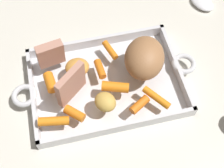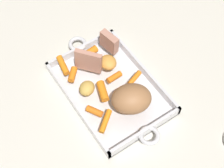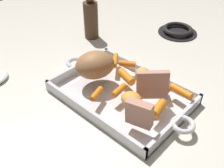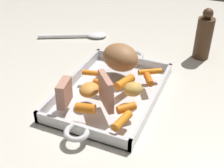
# 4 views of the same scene
# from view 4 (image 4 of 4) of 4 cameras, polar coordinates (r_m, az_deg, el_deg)

# --- Properties ---
(ground_plane) EXTENTS (1.87, 1.87, 0.00)m
(ground_plane) POSITION_cam_4_polar(r_m,az_deg,el_deg) (0.83, -0.19, -2.12)
(ground_plane) COLOR silver
(roasting_dish) EXTENTS (0.44, 0.25, 0.03)m
(roasting_dish) POSITION_cam_4_polar(r_m,az_deg,el_deg) (0.82, -0.19, -1.58)
(roasting_dish) COLOR silver
(roasting_dish) RESTS_ON ground_plane
(pork_roast) EXTENTS (0.13, 0.14, 0.08)m
(pork_roast) POSITION_cam_4_polar(r_m,az_deg,el_deg) (0.86, 1.60, 5.11)
(pork_roast) COLOR #A26D43
(pork_roast) RESTS_ON roasting_dish
(roast_slice_thick) EXTENTS (0.07, 0.04, 0.07)m
(roast_slice_thick) POSITION_cam_4_polar(r_m,az_deg,el_deg) (0.73, -9.08, -1.67)
(roast_slice_thick) COLOR tan
(roast_slice_thick) RESTS_ON roasting_dish
(roast_slice_thin) EXTENTS (0.07, 0.07, 0.08)m
(roast_slice_thin) POSITION_cam_4_polar(r_m,az_deg,el_deg) (0.71, -1.16, -1.39)
(roast_slice_thin) COLOR tan
(roast_slice_thin) RESTS_ON roasting_dish
(baby_carrot_southeast) EXTENTS (0.02, 0.05, 0.02)m
(baby_carrot_southeast) POSITION_cam_4_polar(r_m,az_deg,el_deg) (0.80, -1.92, 0.24)
(baby_carrot_southeast) COLOR orange
(baby_carrot_southeast) RESTS_ON roasting_dish
(baby_carrot_long) EXTENTS (0.06, 0.07, 0.02)m
(baby_carrot_long) POSITION_cam_4_polar(r_m,az_deg,el_deg) (0.86, 7.25, 2.35)
(baby_carrot_long) COLOR orange
(baby_carrot_long) RESTS_ON roasting_dish
(baby_carrot_short) EXTENTS (0.07, 0.03, 0.02)m
(baby_carrot_short) POSITION_cam_4_polar(r_m,az_deg,el_deg) (0.68, 1.95, -6.99)
(baby_carrot_short) COLOR orange
(baby_carrot_short) RESTS_ON roasting_dish
(baby_carrot_center_left) EXTENTS (0.03, 0.05, 0.03)m
(baby_carrot_center_left) POSITION_cam_4_polar(r_m,az_deg,el_deg) (0.71, -5.09, -4.63)
(baby_carrot_center_left) COLOR orange
(baby_carrot_center_left) RESTS_ON roasting_dish
(baby_carrot_southwest) EXTENTS (0.03, 0.05, 0.02)m
(baby_carrot_southwest) POSITION_cam_4_polar(r_m,az_deg,el_deg) (0.85, -3.93, 2.10)
(baby_carrot_southwest) COLOR orange
(baby_carrot_southwest) RESTS_ON roasting_dish
(baby_carrot_northwest) EXTENTS (0.07, 0.04, 0.02)m
(baby_carrot_northwest) POSITION_cam_4_polar(r_m,az_deg,el_deg) (0.80, 2.44, 0.37)
(baby_carrot_northwest) COLOR orange
(baby_carrot_northwest) RESTS_ON roasting_dish
(baby_carrot_northeast) EXTENTS (0.05, 0.04, 0.02)m
(baby_carrot_northeast) POSITION_cam_4_polar(r_m,az_deg,el_deg) (0.82, 7.00, 0.90)
(baby_carrot_northeast) COLOR orange
(baby_carrot_northeast) RESTS_ON roasting_dish
(baby_carrot_center_right) EXTENTS (0.05, 0.05, 0.02)m
(baby_carrot_center_right) POSITION_cam_4_polar(r_m,az_deg,el_deg) (0.71, 2.75, -4.58)
(baby_carrot_center_right) COLOR orange
(baby_carrot_center_right) RESTS_ON roasting_dish
(potato_golden_large) EXTENTS (0.06, 0.07, 0.03)m
(potato_golden_large) POSITION_cam_4_polar(r_m,az_deg,el_deg) (0.76, 4.03, -1.00)
(potato_golden_large) COLOR gold
(potato_golden_large) RESTS_ON roasting_dish
(potato_whole) EXTENTS (0.06, 0.05, 0.03)m
(potato_whole) POSITION_cam_4_polar(r_m,az_deg,el_deg) (0.76, -4.36, -1.11)
(potato_whole) COLOR gold
(potato_whole) RESTS_ON roasting_dish
(serving_spoon) EXTENTS (0.14, 0.25, 0.02)m
(serving_spoon) POSITION_cam_4_polar(r_m,az_deg,el_deg) (1.15, -5.33, 9.17)
(serving_spoon) COLOR white
(serving_spoon) RESTS_ON ground_plane
(pepper_mill) EXTENTS (0.05, 0.05, 0.17)m
(pepper_mill) POSITION_cam_4_polar(r_m,az_deg,el_deg) (1.02, 17.09, 8.65)
(pepper_mill) COLOR #4C331E
(pepper_mill) RESTS_ON ground_plane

